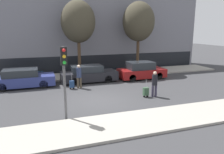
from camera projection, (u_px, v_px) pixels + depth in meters
The scene contains 15 objects.
ground_plane at pixel (98, 100), 13.10m from camera, with size 80.00×80.00×0.00m, color #38383A.
sidewalk_near at pixel (120, 125), 9.62m from camera, with size 28.00×2.50×0.12m.
sidewalk_far at pixel (77, 76), 19.55m from camera, with size 28.00×3.00×0.12m.
building_facade at pixel (70, 21), 21.63m from camera, with size 28.00×2.47×9.95m.
parked_car_0 at pixel (23, 79), 15.93m from camera, with size 4.37×1.82×1.36m.
parked_car_1 at pixel (88, 74), 17.50m from camera, with size 4.44×1.71×1.34m.
parked_car_2 at pixel (141, 71), 18.69m from camera, with size 3.96×1.80×1.46m.
pedestrian_left at pixel (79, 75), 15.58m from camera, with size 0.35×0.34×1.71m.
trolley_left at pixel (72, 84), 15.47m from camera, with size 0.34×0.29×1.14m.
pedestrian_right at pixel (155, 83), 13.62m from camera, with size 0.35×0.34×1.63m.
trolley_right at pixel (146, 91), 13.66m from camera, with size 0.34×0.29×1.15m.
traffic_light at pixel (64, 69), 9.70m from camera, with size 0.28×0.47×3.44m.
parked_bicycle at pixel (37, 74), 18.32m from camera, with size 1.77×0.06×0.96m.
bare_tree_near_crossing at pixel (139, 22), 20.52m from camera, with size 3.02×3.02×6.58m.
bare_tree_down_street at pixel (78, 22), 18.87m from camera, with size 2.98×2.98×6.50m.
Camera 1 is at (-3.22, -12.09, 4.22)m, focal length 35.00 mm.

